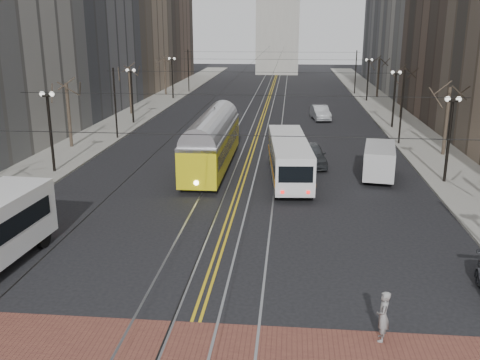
% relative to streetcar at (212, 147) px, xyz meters
% --- Properties ---
extents(ground, '(260.00, 260.00, 0.00)m').
position_rel_streetcar_xyz_m(ground, '(2.50, -20.41, -1.62)').
color(ground, black).
rests_on(ground, ground).
extents(sidewalk_left, '(5.00, 140.00, 0.15)m').
position_rel_streetcar_xyz_m(sidewalk_left, '(-12.50, 24.59, -1.55)').
color(sidewalk_left, gray).
rests_on(sidewalk_left, ground).
extents(sidewalk_right, '(5.00, 140.00, 0.15)m').
position_rel_streetcar_xyz_m(sidewalk_right, '(17.50, 24.59, -1.55)').
color(sidewalk_right, gray).
rests_on(sidewalk_right, ground).
extents(streetcar_rails, '(4.80, 130.00, 0.02)m').
position_rel_streetcar_xyz_m(streetcar_rails, '(2.50, 24.59, -1.62)').
color(streetcar_rails, gray).
rests_on(streetcar_rails, ground).
extents(centre_lines, '(0.42, 130.00, 0.01)m').
position_rel_streetcar_xyz_m(centre_lines, '(2.50, 24.59, -1.61)').
color(centre_lines, gold).
rests_on(centre_lines, ground).
extents(lamp_posts, '(27.60, 57.20, 5.60)m').
position_rel_streetcar_xyz_m(lamp_posts, '(2.50, 8.34, 1.18)').
color(lamp_posts, black).
rests_on(lamp_posts, ground).
extents(street_trees, '(31.68, 53.28, 5.60)m').
position_rel_streetcar_xyz_m(street_trees, '(2.50, 14.84, 1.18)').
color(street_trees, '#382D23').
rests_on(street_trees, ground).
extents(trolley_wires, '(25.96, 120.00, 6.60)m').
position_rel_streetcar_xyz_m(trolley_wires, '(2.50, 14.42, 2.15)').
color(trolley_wires, black).
rests_on(trolley_wires, ground).
extents(streetcar, '(2.57, 13.77, 3.24)m').
position_rel_streetcar_xyz_m(streetcar, '(0.00, 0.00, 0.00)').
color(streetcar, '#D4C812').
rests_on(streetcar, ground).
extents(rear_bus, '(3.24, 11.08, 2.85)m').
position_rel_streetcar_xyz_m(rear_bus, '(5.68, -2.55, -0.20)').
color(rear_bus, silver).
rests_on(rear_bus, ground).
extents(cargo_van, '(2.80, 5.46, 2.30)m').
position_rel_streetcar_xyz_m(cargo_van, '(11.92, -1.62, -0.47)').
color(cargo_van, '#BCBCBC').
rests_on(cargo_van, ground).
extents(sedan_grey, '(2.52, 5.16, 1.70)m').
position_rel_streetcar_xyz_m(sedan_grey, '(7.35, 1.59, -0.77)').
color(sedan_grey, '#393D40').
rests_on(sedan_grey, ground).
extents(sedan_silver, '(2.34, 4.96, 1.57)m').
position_rel_streetcar_xyz_m(sedan_silver, '(9.04, 22.19, -0.84)').
color(sedan_silver, '#AEB1B6').
rests_on(sedan_silver, ground).
extents(pedestrian_b, '(0.55, 0.73, 1.80)m').
position_rel_streetcar_xyz_m(pedestrian_b, '(9.00, -21.91, -0.71)').
color(pedestrian_b, gray).
rests_on(pedestrian_b, crosswalk_band).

